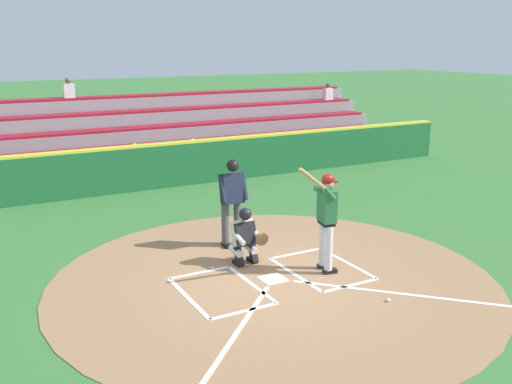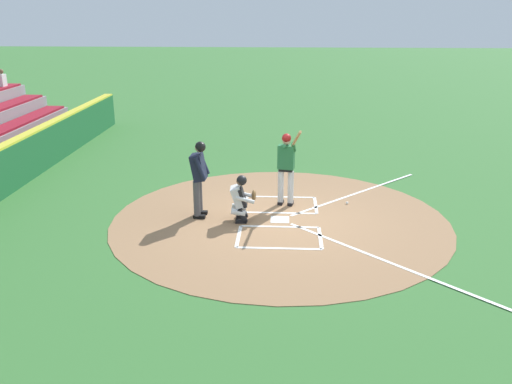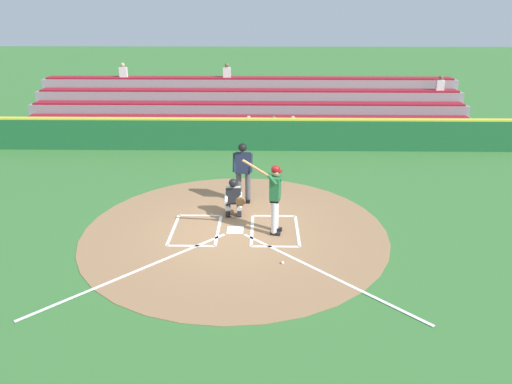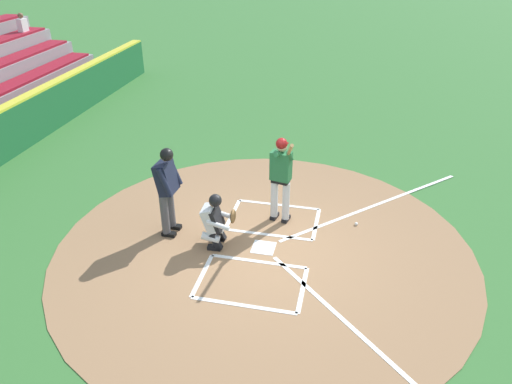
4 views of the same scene
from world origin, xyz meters
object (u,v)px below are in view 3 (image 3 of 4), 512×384
(baseball, at_px, (282,263))
(batter, at_px, (275,194))
(plate_umpire, at_px, (243,168))
(catcher, at_px, (234,197))

(baseball, bearing_deg, batter, -84.16)
(batter, xyz_separation_m, baseball, (-0.16, 1.58, -1.06))
(batter, xyz_separation_m, plate_umpire, (0.90, -2.07, -0.02))
(batter, xyz_separation_m, catcher, (1.12, -1.05, -0.51))
(batter, bearing_deg, baseball, 95.84)
(batter, distance_m, plate_umpire, 2.26)
(plate_umpire, xyz_separation_m, baseball, (-1.06, 3.65, -1.04))
(catcher, height_order, plate_umpire, plate_umpire)
(catcher, distance_m, baseball, 2.98)
(catcher, bearing_deg, baseball, 115.89)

